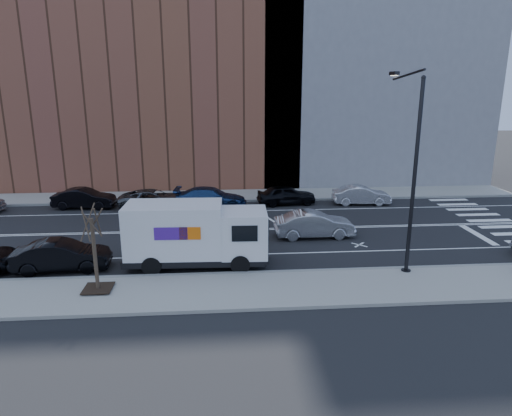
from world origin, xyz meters
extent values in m
plane|color=black|center=(0.00, 0.00, 0.00)|extent=(120.00, 120.00, 0.00)
cube|color=gray|center=(0.00, -8.80, 0.07)|extent=(44.00, 3.60, 0.15)
cube|color=gray|center=(0.00, 8.80, 0.07)|extent=(44.00, 3.60, 0.15)
cube|color=gray|center=(0.00, -7.00, 0.08)|extent=(44.00, 0.25, 0.17)
cube|color=gray|center=(0.00, 7.00, 0.08)|extent=(44.00, 0.25, 0.17)
cube|color=brown|center=(-8.00, 15.60, 11.00)|extent=(26.00, 10.00, 22.00)
cube|color=slate|center=(12.00, 15.60, 13.00)|extent=(20.00, 10.00, 26.00)
cylinder|color=black|center=(7.00, -7.40, 4.50)|extent=(0.18, 0.18, 9.00)
cylinder|color=black|center=(7.00, -7.40, 0.10)|extent=(0.44, 0.44, 0.20)
sphere|color=black|center=(7.00, -7.40, 8.95)|extent=(0.20, 0.20, 0.20)
cylinder|color=black|center=(7.00, -5.70, 9.10)|extent=(0.11, 3.49, 0.48)
cube|color=black|center=(7.00, -4.00, 9.20)|extent=(0.25, 0.80, 0.18)
cube|color=#FFF2CC|center=(7.00, -4.00, 9.10)|extent=(0.18, 0.55, 0.03)
cube|color=black|center=(-7.00, -8.40, 0.23)|extent=(1.20, 1.20, 0.04)
cylinder|color=#382B1E|center=(-7.00, -8.40, 1.75)|extent=(0.16, 0.16, 3.20)
cylinder|color=#382B1E|center=(-6.75, -8.40, 3.15)|extent=(0.06, 0.80, 1.44)
cylinder|color=#382B1E|center=(-6.92, -8.16, 3.15)|extent=(0.81, 0.31, 1.19)
cylinder|color=#382B1E|center=(-7.20, -8.25, 3.15)|extent=(0.58, 0.76, 1.50)
cylinder|color=#382B1E|center=(-7.20, -8.55, 3.15)|extent=(0.47, 0.61, 1.37)
cylinder|color=#382B1E|center=(-6.92, -8.64, 3.15)|extent=(0.72, 0.29, 1.13)
cube|color=black|center=(-2.97, -5.60, 0.49)|extent=(6.83, 2.51, 0.33)
cube|color=silver|center=(-0.57, -5.68, 1.69)|extent=(2.26, 2.42, 2.18)
cube|color=black|center=(0.54, -5.71, 2.02)|extent=(0.13, 2.02, 1.04)
cube|color=black|center=(-0.61, -6.87, 2.02)|extent=(1.20, 0.08, 0.76)
cube|color=black|center=(-0.53, -4.49, 2.02)|extent=(1.20, 0.08, 0.76)
cube|color=black|center=(0.50, -5.71, 0.60)|extent=(0.23, 2.19, 0.38)
cube|color=silver|center=(-3.95, -5.57, 1.91)|extent=(4.66, 2.55, 2.51)
cube|color=#47198C|center=(-3.99, -6.79, 2.07)|extent=(1.53, 0.07, 0.60)
cube|color=orange|center=(-3.12, -6.82, 2.07)|extent=(0.98, 0.05, 0.60)
cube|color=#47198C|center=(-3.91, -4.35, 2.07)|extent=(1.53, 0.07, 0.60)
cube|color=orange|center=(-3.04, -4.38, 2.07)|extent=(0.98, 0.05, 0.60)
cylinder|color=black|center=(-0.82, -6.76, 0.46)|extent=(0.93, 0.34, 0.92)
cylinder|color=black|center=(-0.75, -4.58, 0.46)|extent=(0.93, 0.34, 0.92)
cylinder|color=black|center=(-4.97, -6.63, 0.46)|extent=(0.93, 0.34, 0.92)
cylinder|color=black|center=(-4.90, -4.45, 0.46)|extent=(0.93, 0.34, 0.92)
imported|color=black|center=(-11.54, 6.04, 0.72)|extent=(4.46, 1.79, 1.44)
imported|color=#46494D|center=(-6.54, 5.58, 0.68)|extent=(5.02, 2.52, 1.36)
imported|color=navy|center=(-2.40, 5.34, 0.75)|extent=(5.35, 2.55, 1.51)
imported|color=black|center=(3.20, 5.96, 0.74)|extent=(4.49, 2.17, 1.48)
imported|color=silver|center=(8.80, 5.58, 0.70)|extent=(4.30, 1.73, 1.39)
imported|color=#A1A2A6|center=(3.75, -1.67, 0.76)|extent=(4.66, 1.71, 1.52)
imported|color=black|center=(-9.34, -5.68, 0.74)|extent=(4.58, 1.91, 1.47)
camera|label=1|loc=(-1.66, -26.84, 8.63)|focal=32.00mm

